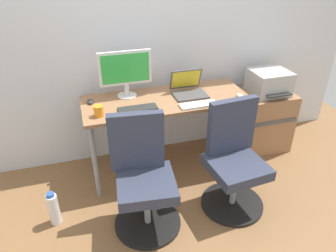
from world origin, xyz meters
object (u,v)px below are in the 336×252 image
open_laptop (188,88)px  office_chair_right (234,162)px  desktop_monitor (125,71)px  coffee_mug (99,111)px  side_cabinet (263,120)px  water_bottle_on_floor (54,209)px  office_chair_left (143,179)px  printer (269,82)px

open_laptop → office_chair_right: bearing=-77.8°
desktop_monitor → coffee_mug: 0.49m
desktop_monitor → coffee_mug: size_ratio=5.22×
side_cabinet → coffee_mug: bearing=-172.9°
office_chair_right → water_bottle_on_floor: 1.52m
office_chair_right → open_laptop: size_ratio=3.03×
side_cabinet → coffee_mug: 1.83m
office_chair_left → open_laptop: open_laptop is taller
side_cabinet → coffee_mug: size_ratio=7.06×
office_chair_left → desktop_monitor: desktop_monitor is taller
printer → office_chair_left: bearing=-154.5°
side_cabinet → printer: size_ratio=1.62×
side_cabinet → printer: printer is taller
office_chair_right → open_laptop: (-0.15, 0.71, 0.39)m
office_chair_right → side_cabinet: office_chair_right is taller
printer → desktop_monitor: bearing=175.7°
desktop_monitor → open_laptop: bearing=-11.5°
open_laptop → coffee_mug: open_laptop is taller
side_cabinet → open_laptop: open_laptop is taller
side_cabinet → open_laptop: (-0.89, -0.01, 0.49)m
desktop_monitor → open_laptop: 0.61m
office_chair_left → printer: office_chair_left is taller
side_cabinet → open_laptop: 1.01m
printer → water_bottle_on_floor: 2.37m
office_chair_right → desktop_monitor: bearing=131.1°
printer → office_chair_right: bearing=-135.5°
desktop_monitor → water_bottle_on_floor: bearing=-139.5°
water_bottle_on_floor → desktop_monitor: bearing=40.5°
office_chair_right → desktop_monitor: 1.25m
printer → desktop_monitor: size_ratio=0.83×
office_chair_right → water_bottle_on_floor: office_chair_right is taller
office_chair_right → open_laptop: 0.83m
office_chair_left → open_laptop: 1.02m
office_chair_left → coffee_mug: 0.68m
office_chair_left → side_cabinet: 1.68m
side_cabinet → water_bottle_on_floor: (-2.22, -0.54, -0.18)m
water_bottle_on_floor → coffee_mug: 0.87m
printer → water_bottle_on_floor: printer is taller
open_laptop → side_cabinet: bearing=0.5°
coffee_mug → desktop_monitor: bearing=47.6°
side_cabinet → desktop_monitor: 1.62m
office_chair_left → desktop_monitor: size_ratio=1.96×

